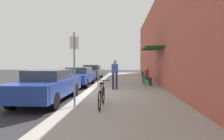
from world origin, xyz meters
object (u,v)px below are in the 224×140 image
(cafe_chair_2, at_px, (144,76))
(pedestrian_standing, at_px, (115,72))
(parking_meter, at_px, (98,74))
(parked_car_2, at_px, (92,72))
(cafe_chair_1, at_px, (145,77))
(bicycle_0, at_px, (102,97))
(seated_patron_0, at_px, (148,75))
(street_sign, at_px, (74,64))
(parked_car_0, at_px, (48,85))
(parked_car_1, at_px, (79,76))
(cafe_chair_0, at_px, (147,78))

(cafe_chair_2, xyz_separation_m, pedestrian_standing, (-2.04, -3.56, 0.50))
(parking_meter, bearing_deg, cafe_chair_2, 34.34)
(parked_car_2, distance_m, cafe_chair_1, 7.14)
(parked_car_2, xyz_separation_m, bicycle_0, (2.46, -12.22, -0.24))
(cafe_chair_2, bearing_deg, parked_car_2, 136.58)
(seated_patron_0, relative_size, cafe_chair_2, 1.48)
(street_sign, bearing_deg, seated_patron_0, 61.01)
(parked_car_0, distance_m, pedestrian_standing, 3.96)
(street_sign, bearing_deg, parking_meter, 89.48)
(parked_car_0, distance_m, seated_patron_0, 6.70)
(parked_car_2, bearing_deg, parking_meter, -76.95)
(bicycle_0, bearing_deg, parking_meter, 99.38)
(parking_meter, height_order, seated_patron_0, parking_meter)
(seated_patron_0, bearing_deg, parked_car_1, 171.07)
(street_sign, bearing_deg, parked_car_0, 138.92)
(cafe_chair_1, relative_size, cafe_chair_2, 1.00)
(parked_car_2, bearing_deg, parked_car_1, -90.00)
(parked_car_0, height_order, cafe_chair_2, parked_car_0)
(cafe_chair_1, height_order, cafe_chair_2, same)
(cafe_chair_0, relative_size, cafe_chair_1, 1.00)
(parked_car_2, height_order, street_sign, street_sign)
(pedestrian_standing, bearing_deg, cafe_chair_2, 60.19)
(parking_meter, xyz_separation_m, cafe_chair_1, (3.20, 1.36, -0.26))
(street_sign, bearing_deg, parked_car_1, 102.56)
(cafe_chair_1, xyz_separation_m, cafe_chair_2, (0.00, 0.83, 0.00))
(parked_car_0, distance_m, parked_car_2, 10.92)
(parked_car_2, height_order, cafe_chair_1, parked_car_2)
(parking_meter, relative_size, cafe_chair_0, 1.52)
(seated_patron_0, bearing_deg, pedestrian_standing, -139.22)
(bicycle_0, bearing_deg, parked_car_0, 152.12)
(parked_car_2, relative_size, seated_patron_0, 3.41)
(parked_car_0, bearing_deg, parked_car_2, 90.00)
(parked_car_2, distance_m, parking_meter, 6.87)
(seated_patron_0, height_order, cafe_chair_2, seated_patron_0)
(street_sign, relative_size, cafe_chair_0, 2.99)
(cafe_chair_2, bearing_deg, street_sign, -112.83)
(cafe_chair_0, xyz_separation_m, cafe_chair_2, (0.00, 1.76, 0.00))
(cafe_chair_0, bearing_deg, parked_car_2, 127.21)
(parking_meter, relative_size, cafe_chair_1, 1.52)
(parking_meter, height_order, cafe_chair_0, parking_meter)
(parked_car_2, distance_m, cafe_chair_0, 7.86)
(cafe_chair_1, relative_size, pedestrian_standing, 0.51)
(street_sign, relative_size, bicycle_0, 1.52)
(parked_car_2, xyz_separation_m, cafe_chair_2, (4.75, -4.50, -0.10))
(pedestrian_standing, bearing_deg, parked_car_0, -133.50)
(cafe_chair_1, bearing_deg, pedestrian_standing, -126.71)
(cafe_chair_1, bearing_deg, seated_patron_0, -86.27)
(parked_car_2, xyz_separation_m, cafe_chair_0, (4.75, -6.26, -0.10))
(parked_car_2, bearing_deg, street_sign, -83.01)
(parked_car_1, xyz_separation_m, cafe_chair_1, (4.75, 0.17, -0.07))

